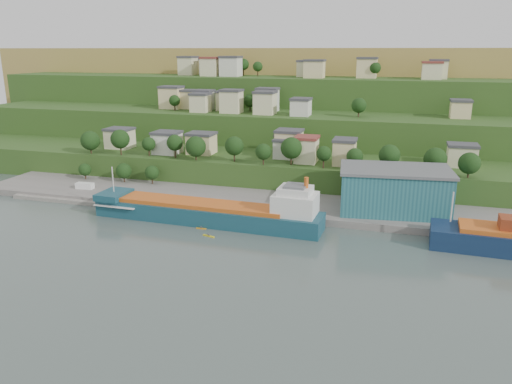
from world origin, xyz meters
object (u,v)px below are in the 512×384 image
at_px(cargo_ship_near, 214,214).
at_px(caravan, 85,187).
at_px(kayak_orange, 201,228).
at_px(warehouse, 394,190).

distance_m(cargo_ship_near, caravan, 54.21).
height_order(cargo_ship_near, caravan, cargo_ship_near).
bearing_deg(kayak_orange, warehouse, 25.87).
height_order(warehouse, caravan, warehouse).
distance_m(cargo_ship_near, kayak_orange, 6.40).
distance_m(warehouse, caravan, 100.88).
bearing_deg(cargo_ship_near, kayak_orange, -103.03).
bearing_deg(kayak_orange, cargo_ship_near, 74.64).
distance_m(cargo_ship_near, warehouse, 52.38).
bearing_deg(cargo_ship_near, caravan, 166.05).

